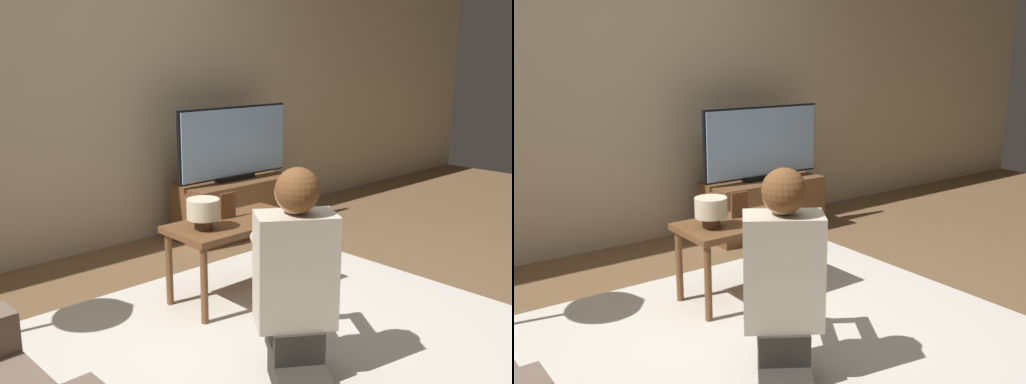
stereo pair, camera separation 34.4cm
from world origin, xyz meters
TOP-DOWN VIEW (x-y plane):
  - ground_plane at (0.00, 0.00)m, footprint 10.00×10.00m
  - wall_back at (0.00, 1.93)m, footprint 10.00×0.06m
  - rug at (0.00, 0.00)m, footprint 2.45×2.16m
  - tv_stand at (0.98, 1.52)m, footprint 0.96×0.42m
  - tv at (0.98, 1.53)m, footprint 1.06×0.08m
  - coffee_table at (0.15, 0.55)m, footprint 0.78×0.40m
  - person_kneeling at (-0.22, -0.29)m, footprint 0.62×0.77m
  - picture_frame at (0.16, 0.62)m, footprint 0.11×0.01m
  - table_lamp at (-0.08, 0.54)m, footprint 0.18×0.18m

SIDE VIEW (x-z plane):
  - ground_plane at x=0.00m, z-range 0.00..0.00m
  - rug at x=0.00m, z-range 0.00..0.02m
  - tv_stand at x=0.98m, z-range 0.00..0.44m
  - coffee_table at x=0.15m, z-range 0.17..0.65m
  - person_kneeling at x=-0.22m, z-range 0.01..0.96m
  - picture_frame at x=0.16m, z-range 0.48..0.63m
  - table_lamp at x=-0.08m, z-range 0.50..0.67m
  - tv at x=0.98m, z-range 0.45..1.02m
  - wall_back at x=0.00m, z-range 0.00..2.60m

